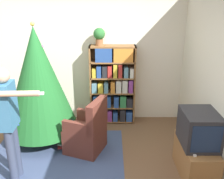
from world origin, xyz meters
TOP-DOWN VIEW (x-y plane):
  - wall_back at (0.00, 2.19)m, footprint 8.00×0.10m
  - area_rug at (-0.27, 0.52)m, footprint 2.15×2.03m
  - bookshelf at (0.65, 1.96)m, footprint 0.89×0.30m
  - tv_stand at (1.81, 0.25)m, footprint 0.42×0.84m
  - television at (1.81, 0.25)m, footprint 0.47×0.58m
  - game_remote at (1.69, 0.00)m, footprint 0.04×0.12m
  - christmas_tree at (-0.62, 1.24)m, footprint 1.28×1.28m
  - armchair at (0.22, 0.87)m, footprint 0.73×0.73m
  - standing_person at (-0.70, 0.15)m, footprint 0.64×0.47m
  - potted_plant at (0.39, 1.97)m, footprint 0.22×0.22m
  - book_pile_near_tree at (-0.21, 0.96)m, footprint 0.22×0.17m

SIDE VIEW (x-z plane):
  - area_rug at x=-0.27m, z-range 0.00..0.01m
  - book_pile_near_tree at x=-0.21m, z-range 0.00..0.11m
  - tv_stand at x=1.81m, z-range 0.00..0.50m
  - armchair at x=0.22m, z-range -0.14..0.78m
  - game_remote at x=1.69m, z-range 0.50..0.52m
  - television at x=1.81m, z-range 0.50..0.97m
  - bookshelf at x=0.65m, z-range 0.03..1.60m
  - standing_person at x=-0.70m, z-range 0.15..1.76m
  - christmas_tree at x=-0.62m, z-range 0.07..2.15m
  - wall_back at x=0.00m, z-range 0.00..2.60m
  - potted_plant at x=0.39m, z-range 1.61..1.93m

